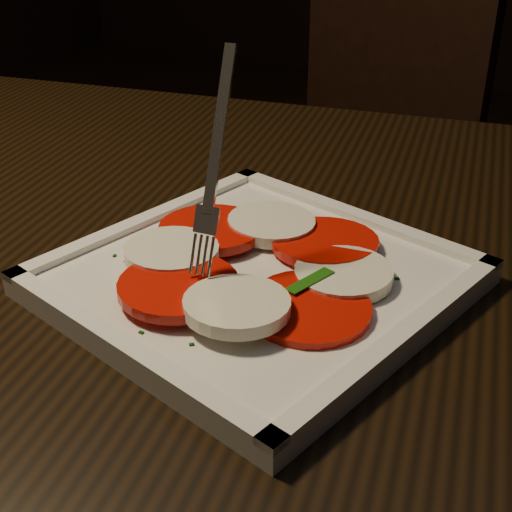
# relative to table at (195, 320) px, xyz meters

# --- Properties ---
(table) EXTENTS (1.30, 0.95, 0.75)m
(table) POSITION_rel_table_xyz_m (0.00, 0.00, 0.00)
(table) COLOR black
(table) RESTS_ON ground
(chair) EXTENTS (0.51, 0.51, 0.93)m
(chair) POSITION_rel_table_xyz_m (-0.10, 0.88, -0.12)
(chair) COLOR black
(chair) RESTS_ON ground
(plate) EXTENTS (0.35, 0.35, 0.01)m
(plate) POSITION_rel_table_xyz_m (0.10, -0.06, 0.11)
(plate) COLOR white
(plate) RESTS_ON table
(caprese_salad) EXTENTS (0.22, 0.23, 0.02)m
(caprese_salad) POSITION_rel_table_xyz_m (0.10, -0.06, 0.12)
(caprese_salad) COLOR red
(caprese_salad) RESTS_ON plate
(fork) EXTENTS (0.03, 0.07, 0.16)m
(fork) POSITION_rel_table_xyz_m (0.07, -0.07, 0.21)
(fork) COLOR white
(fork) RESTS_ON caprese_salad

